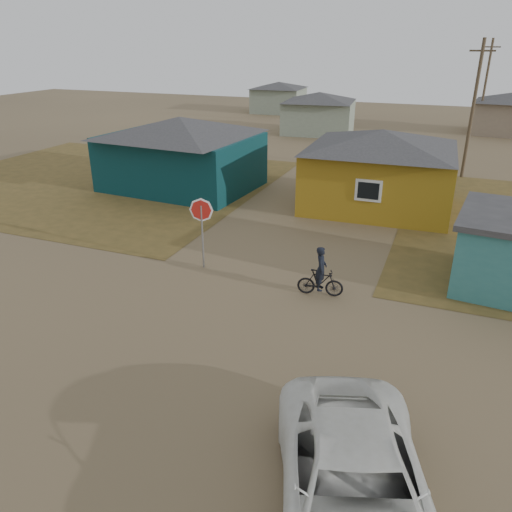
# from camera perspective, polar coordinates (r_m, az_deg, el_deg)

# --- Properties ---
(ground) EXTENTS (120.00, 120.00, 0.00)m
(ground) POSITION_cam_1_polar(r_m,az_deg,el_deg) (14.82, -5.11, -8.83)
(ground) COLOR brown
(grass_nw) EXTENTS (20.00, 18.00, 0.00)m
(grass_nw) POSITION_cam_1_polar(r_m,az_deg,el_deg) (32.18, -17.41, 8.27)
(grass_nw) COLOR brown
(grass_nw) RESTS_ON ground
(house_teal) EXTENTS (8.93, 7.08, 4.00)m
(house_teal) POSITION_cam_1_polar(r_m,az_deg,el_deg) (29.05, -8.55, 11.68)
(house_teal) COLOR #092E32
(house_teal) RESTS_ON ground
(house_yellow) EXTENTS (7.72, 6.76, 3.90)m
(house_yellow) POSITION_cam_1_polar(r_m,az_deg,el_deg) (26.00, 13.95, 9.74)
(house_yellow) COLOR #997217
(house_yellow) RESTS_ON ground
(house_pale_west) EXTENTS (7.04, 6.15, 3.60)m
(house_pale_west) POSITION_cam_1_polar(r_m,az_deg,el_deg) (47.01, 7.18, 15.99)
(house_pale_west) COLOR gray
(house_pale_west) RESTS_ON ground
(house_beige_east) EXTENTS (6.95, 6.05, 3.60)m
(house_beige_east) POSITION_cam_1_polar(r_m,az_deg,el_deg) (51.63, 27.03, 14.38)
(house_beige_east) COLOR gray
(house_beige_east) RESTS_ON ground
(house_pale_north) EXTENTS (6.28, 5.81, 3.40)m
(house_pale_north) POSITION_cam_1_polar(r_m,az_deg,el_deg) (60.75, 2.61, 17.73)
(house_pale_north) COLOR gray
(house_pale_north) RESTS_ON ground
(utility_pole_near) EXTENTS (1.40, 0.20, 8.00)m
(utility_pole_near) POSITION_cam_1_polar(r_m,az_deg,el_deg) (33.32, 23.54, 15.20)
(utility_pole_near) COLOR brown
(utility_pole_near) RESTS_ON ground
(utility_pole_far) EXTENTS (1.40, 0.20, 8.00)m
(utility_pole_far) POSITION_cam_1_polar(r_m,az_deg,el_deg) (49.28, 24.69, 17.16)
(utility_pole_far) COLOR brown
(utility_pole_far) RESTS_ON ground
(stop_sign) EXTENTS (0.88, 0.20, 2.71)m
(stop_sign) POSITION_cam_1_polar(r_m,az_deg,el_deg) (18.20, -6.23, 4.37)
(stop_sign) COLOR gray
(stop_sign) RESTS_ON ground
(cyclist) EXTENTS (1.59, 0.67, 1.74)m
(cyclist) POSITION_cam_1_polar(r_m,az_deg,el_deg) (16.70, 7.38, -2.50)
(cyclist) COLOR black
(cyclist) RESTS_ON ground
(vehicle) EXTENTS (4.35, 6.26, 1.59)m
(vehicle) POSITION_cam_1_polar(r_m,az_deg,el_deg) (9.61, 11.30, -24.88)
(vehicle) COLOR white
(vehicle) RESTS_ON ground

